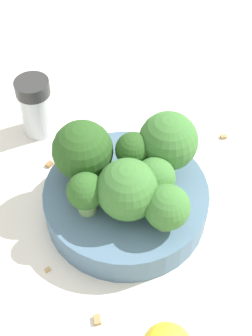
# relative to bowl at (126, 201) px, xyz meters

# --- Properties ---
(ground_plane) EXTENTS (3.00, 3.00, 0.00)m
(ground_plane) POSITION_rel_bowl_xyz_m (0.00, 0.00, -0.02)
(ground_plane) COLOR silver
(bowl) EXTENTS (0.16, 0.16, 0.03)m
(bowl) POSITION_rel_bowl_xyz_m (0.00, 0.00, 0.00)
(bowl) COLOR slate
(bowl) RESTS_ON ground_plane
(broccoli_floret_0) EXTENTS (0.06, 0.06, 0.06)m
(broccoli_floret_0) POSITION_rel_bowl_xyz_m (0.02, 0.01, 0.05)
(broccoli_floret_0) COLOR #8EB770
(broccoli_floret_0) RESTS_ON bowl
(broccoli_floret_1) EXTENTS (0.03, 0.03, 0.05)m
(broccoli_floret_1) POSITION_rel_bowl_xyz_m (-0.02, -0.00, 0.05)
(broccoli_floret_1) COLOR #84AD66
(broccoli_floret_1) RESTS_ON bowl
(broccoli_floret_2) EXTENTS (0.06, 0.06, 0.07)m
(broccoli_floret_2) POSITION_rel_bowl_xyz_m (-0.04, 0.03, 0.05)
(broccoli_floret_2) COLOR #7A9E5B
(broccoli_floret_2) RESTS_ON bowl
(broccoli_floret_3) EXTENTS (0.06, 0.06, 0.06)m
(broccoli_floret_3) POSITION_rel_bowl_xyz_m (-0.01, -0.04, 0.05)
(broccoli_floret_3) COLOR #84AD66
(broccoli_floret_3) RESTS_ON bowl
(broccoli_floret_4) EXTENTS (0.04, 0.04, 0.05)m
(broccoli_floret_4) POSITION_rel_bowl_xyz_m (0.02, 0.05, 0.04)
(broccoli_floret_4) COLOR #8EB770
(broccoli_floret_4) RESTS_ON bowl
(broccoli_floret_5) EXTENTS (0.04, 0.04, 0.05)m
(broccoli_floret_5) POSITION_rel_bowl_xyz_m (-0.00, 0.03, 0.04)
(broccoli_floret_5) COLOR #84AD66
(broccoli_floret_5) RESTS_ON bowl
(broccoli_floret_6) EXTENTS (0.03, 0.03, 0.05)m
(broccoli_floret_6) POSITION_rel_bowl_xyz_m (0.03, -0.03, 0.04)
(broccoli_floret_6) COLOR #84AD66
(broccoli_floret_6) RESTS_ON bowl
(pepper_shaker) EXTENTS (0.04, 0.04, 0.07)m
(pepper_shaker) POSITION_rel_bowl_xyz_m (-0.08, -0.13, 0.02)
(pepper_shaker) COLOR silver
(pepper_shaker) RESTS_ON ground_plane
(almond_crumb_0) EXTENTS (0.01, 0.01, 0.01)m
(almond_crumb_0) POSITION_rel_bowl_xyz_m (-0.13, 0.07, -0.01)
(almond_crumb_0) COLOR #AD7F4C
(almond_crumb_0) RESTS_ON ground_plane
(almond_crumb_1) EXTENTS (0.01, 0.01, 0.01)m
(almond_crumb_1) POSITION_rel_bowl_xyz_m (0.11, 0.01, -0.01)
(almond_crumb_1) COLOR #AD7F4C
(almond_crumb_1) RESTS_ON ground_plane
(almond_crumb_3) EXTENTS (0.01, 0.01, 0.01)m
(almond_crumb_3) POSITION_rel_bowl_xyz_m (0.09, -0.05, -0.01)
(almond_crumb_3) COLOR tan
(almond_crumb_3) RESTS_ON ground_plane
(almond_crumb_4) EXTENTS (0.01, 0.01, 0.01)m
(almond_crumb_4) POSITION_rel_bowl_xyz_m (-0.03, -0.10, -0.01)
(almond_crumb_4) COLOR olive
(almond_crumb_4) RESTS_ON ground_plane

